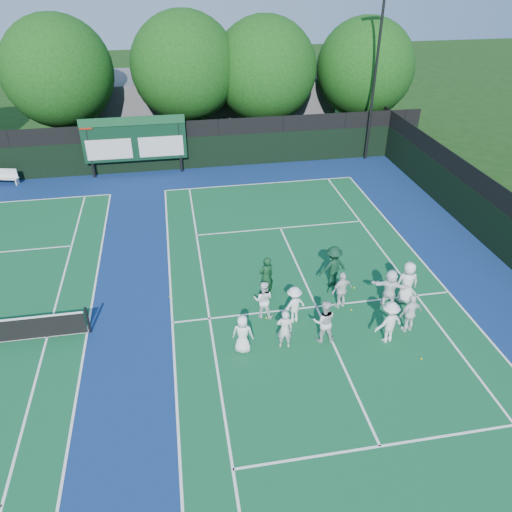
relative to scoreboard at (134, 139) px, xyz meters
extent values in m
plane|color=#13340E|center=(7.01, -15.59, -2.19)|extent=(120.00, 120.00, 0.00)
cube|color=navy|center=(1.01, -14.59, -2.19)|extent=(34.00, 32.00, 0.01)
cube|color=#11542D|center=(7.01, -14.59, -2.18)|extent=(10.97, 23.77, 0.00)
cube|color=white|center=(7.01, -2.70, -2.18)|extent=(10.97, 0.08, 0.00)
cube|color=white|center=(1.53, -14.59, -2.18)|extent=(0.08, 23.77, 0.00)
cube|color=white|center=(12.50, -14.59, -2.18)|extent=(0.08, 23.77, 0.00)
cube|color=white|center=(2.90, -14.59, -2.18)|extent=(0.08, 23.77, 0.00)
cube|color=white|center=(11.13, -14.59, -2.18)|extent=(0.08, 23.77, 0.00)
cube|color=white|center=(7.01, -20.99, -2.18)|extent=(8.23, 0.08, 0.00)
cube|color=white|center=(7.01, -8.19, -2.18)|extent=(8.23, 0.08, 0.00)
cube|color=white|center=(7.01, -14.59, -2.18)|extent=(0.08, 12.80, 0.00)
cube|color=white|center=(-6.99, -2.70, -2.18)|extent=(10.97, 0.08, 0.00)
cube|color=white|center=(-1.50, -14.59, -2.18)|extent=(0.08, 23.77, 0.00)
cube|color=white|center=(-2.87, -14.59, -2.18)|extent=(0.08, 23.77, 0.00)
cube|color=black|center=(1.01, 0.41, -1.19)|extent=(34.00, 0.08, 2.00)
cube|color=black|center=(1.01, 0.41, 0.31)|extent=(34.00, 0.05, 1.00)
cylinder|color=black|center=(-2.59, 0.01, -0.44)|extent=(0.16, 0.16, 3.50)
cylinder|color=black|center=(2.61, 0.01, -0.44)|extent=(0.16, 0.16, 3.50)
cube|color=black|center=(0.01, 0.01, 0.01)|extent=(6.00, 0.15, 2.60)
cube|color=#144827|center=(0.01, -0.09, 1.11)|extent=(6.00, 0.05, 0.50)
cube|color=silver|center=(-1.49, -0.09, -0.49)|extent=(2.60, 0.04, 1.20)
cube|color=silver|center=(1.51, -0.09, -0.49)|extent=(2.60, 0.04, 1.20)
cube|color=#A71F0D|center=(-2.59, -0.09, 1.01)|extent=(0.70, 0.04, 0.50)
cube|color=#5D5D62|center=(5.01, 8.41, -0.19)|extent=(18.00, 6.00, 4.00)
cylinder|color=black|center=(14.51, 0.11, 2.81)|extent=(0.16, 0.16, 10.00)
cylinder|color=black|center=(-1.39, -14.59, -1.64)|extent=(0.10, 0.10, 1.10)
cube|color=silver|center=(-7.51, -0.29, -1.77)|extent=(1.56, 0.75, 0.06)
cube|color=silver|center=(-7.51, -0.13, -1.49)|extent=(1.48, 0.42, 0.50)
cube|color=silver|center=(-6.91, -0.29, -1.99)|extent=(0.14, 0.36, 0.40)
cylinder|color=black|center=(-4.24, 3.91, -0.76)|extent=(0.44, 0.44, 2.86)
sphere|color=#0E3C0D|center=(-4.24, 3.91, 3.16)|extent=(6.64, 6.64, 6.64)
sphere|color=#0E3C0D|center=(-3.64, 4.21, 2.50)|extent=(4.65, 4.65, 4.65)
cylinder|color=black|center=(3.38, 3.91, -0.76)|extent=(0.44, 0.44, 2.85)
sphere|color=#0E3C0D|center=(3.38, 3.91, 3.18)|extent=(6.72, 6.72, 6.72)
sphere|color=#0E3C0D|center=(3.98, 4.21, 2.51)|extent=(4.70, 4.70, 4.70)
cylinder|color=black|center=(8.53, 3.91, -0.94)|extent=(0.44, 0.44, 2.51)
sphere|color=#0E3C0D|center=(8.53, 3.91, 2.82)|extent=(6.68, 6.68, 6.68)
sphere|color=#0E3C0D|center=(9.13, 4.21, 2.15)|extent=(4.68, 4.68, 4.68)
cylinder|color=black|center=(15.35, 3.91, -0.96)|extent=(0.44, 0.44, 2.47)
sphere|color=#0E3C0D|center=(15.35, 3.91, 2.71)|extent=(6.49, 6.49, 6.49)
sphere|color=#0E3C0D|center=(15.95, 4.21, 2.06)|extent=(4.54, 4.54, 4.54)
sphere|color=#C2D118|center=(4.98, -14.95, -2.16)|extent=(0.07, 0.07, 0.07)
sphere|color=#C2D118|center=(8.26, -15.04, -2.16)|extent=(0.07, 0.07, 0.07)
sphere|color=#C2D118|center=(9.69, -17.98, -2.16)|extent=(0.07, 0.07, 0.07)
sphere|color=#C2D118|center=(1.48, -12.97, -2.16)|extent=(0.07, 0.07, 0.07)
sphere|color=#C2D118|center=(8.86, -13.67, -2.16)|extent=(0.07, 0.07, 0.07)
sphere|color=#C2D118|center=(9.92, -16.37, -2.16)|extent=(0.07, 0.07, 0.07)
imported|color=white|center=(3.87, -16.49, -1.46)|extent=(0.82, 0.65, 1.47)
imported|color=silver|center=(5.30, -16.54, -1.43)|extent=(0.62, 0.47, 1.53)
imported|color=silver|center=(6.70, -16.44, -1.36)|extent=(0.89, 0.74, 1.66)
imported|color=white|center=(8.90, -16.86, -1.38)|extent=(1.16, 0.83, 1.63)
imported|color=white|center=(9.86, -16.48, -1.43)|extent=(0.95, 0.54, 1.53)
imported|color=white|center=(4.90, -14.76, -1.43)|extent=(0.88, 0.77, 1.52)
imported|color=white|center=(5.93, -15.25, -1.45)|extent=(1.09, 0.84, 1.49)
imported|color=white|center=(7.92, -14.71, -1.42)|extent=(0.98, 0.65, 1.54)
imported|color=white|center=(9.75, -14.92, -1.41)|extent=(1.51, 1.01, 1.57)
imported|color=white|center=(10.48, -14.82, -1.31)|extent=(0.89, 0.61, 1.75)
imported|color=#0F3A1C|center=(5.26, -13.49, -1.32)|extent=(0.75, 0.63, 1.75)
imported|color=#0D321E|center=(8.02, -13.28, -1.30)|extent=(1.27, 0.89, 1.79)
camera|label=1|loc=(2.06, -29.19, 9.58)|focal=35.00mm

